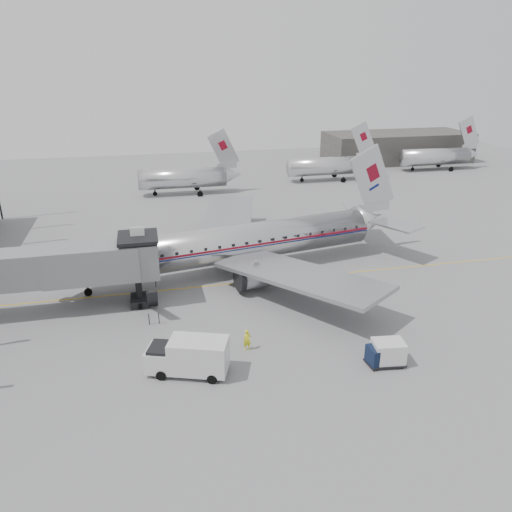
# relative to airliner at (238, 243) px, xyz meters

# --- Properties ---
(ground) EXTENTS (160.00, 160.00, 0.00)m
(ground) POSITION_rel_airliner_xyz_m (-0.75, -9.14, -3.04)
(ground) COLOR slate
(ground) RESTS_ON ground
(hangar) EXTENTS (30.00, 12.00, 6.00)m
(hangar) POSITION_rel_airliner_xyz_m (44.25, 50.86, -0.04)
(hangar) COLOR #393734
(hangar) RESTS_ON ground
(apron_line) EXTENTS (60.00, 0.15, 0.01)m
(apron_line) POSITION_rel_airliner_xyz_m (2.25, -3.14, -3.03)
(apron_line) COLOR gold
(apron_line) RESTS_ON ground
(jet_bridge) EXTENTS (21.00, 6.20, 7.10)m
(jet_bridge) POSITION_rel_airliner_xyz_m (-17.41, -5.47, 1.14)
(jet_bridge) COLOR slate
(jet_bridge) RESTS_ON ground
(distant_aircraft_near) EXTENTS (16.39, 3.20, 10.26)m
(distant_aircraft_near) POSITION_rel_airliner_xyz_m (-2.54, 32.86, -0.30)
(distant_aircraft_near) COLOR silver
(distant_aircraft_near) RESTS_ON ground
(distant_aircraft_mid) EXTENTS (16.39, 3.20, 10.26)m
(distant_aircraft_mid) POSITION_rel_airliner_xyz_m (23.46, 36.86, -0.30)
(distant_aircraft_mid) COLOR silver
(distant_aircraft_mid) RESTS_ON ground
(distant_aircraft_far) EXTENTS (16.39, 3.20, 10.26)m
(distant_aircraft_far) POSITION_rel_airliner_xyz_m (47.46, 40.86, -0.30)
(distant_aircraft_far) COLOR silver
(distant_aircraft_far) RESTS_ON ground
(airliner) EXTENTS (37.87, 34.79, 12.07)m
(airliner) POSITION_rel_airliner_xyz_m (0.00, 0.00, 0.00)
(airliner) COLOR silver
(airliner) RESTS_ON ground
(service_van) EXTENTS (6.05, 3.92, 2.66)m
(service_van) POSITION_rel_airliner_xyz_m (-6.82, -17.11, -1.64)
(service_van) COLOR silver
(service_van) RESTS_ON ground
(baggage_cart_navy) EXTENTS (2.01, 1.60, 1.49)m
(baggage_cart_navy) POSITION_rel_airliner_xyz_m (6.67, -19.14, -2.25)
(baggage_cart_navy) COLOR black
(baggage_cart_navy) RESTS_ON ground
(baggage_cart_white) EXTENTS (2.51, 2.04, 1.81)m
(baggage_cart_white) POSITION_rel_airliner_xyz_m (7.25, -19.14, -2.07)
(baggage_cart_white) COLOR silver
(baggage_cart_white) RESTS_ON ground
(ramp_worker) EXTENTS (0.62, 0.41, 1.68)m
(ramp_worker) POSITION_rel_airliner_xyz_m (-2.22, -15.08, -2.20)
(ramp_worker) COLOR yellow
(ramp_worker) RESTS_ON ground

